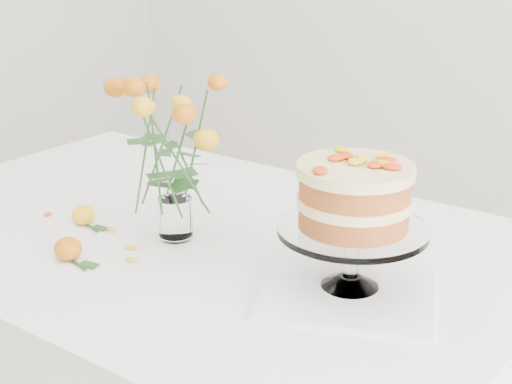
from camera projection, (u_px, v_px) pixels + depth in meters
table at (187, 263)px, 1.54m from camera, size 1.43×0.93×0.76m
napkin at (350, 288)px, 1.25m from camera, size 0.38×0.38×0.01m
cake_stand at (354, 202)px, 1.19m from camera, size 0.26×0.26×0.23m
rose_vase at (172, 142)px, 1.39m from camera, size 0.28×0.28×0.35m
loose_rose_near at (84, 215)px, 1.53m from camera, size 0.09×0.05×0.04m
loose_rose_far at (68, 249)px, 1.36m from camera, size 0.09×0.05×0.05m
stray_petal_a at (111, 230)px, 1.50m from camera, size 0.03×0.02×0.00m
stray_petal_b at (132, 248)px, 1.41m from camera, size 0.03×0.02×0.00m
stray_petal_c at (132, 260)px, 1.36m from camera, size 0.03×0.02×0.00m
stray_petal_d at (84, 209)px, 1.61m from camera, size 0.03×0.02×0.00m
stray_petal_e at (48, 214)px, 1.58m from camera, size 0.03×0.02×0.00m
stray_petal_f at (283, 279)px, 1.28m from camera, size 0.03×0.02×0.00m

